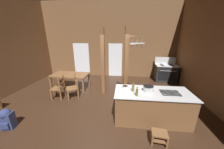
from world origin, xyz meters
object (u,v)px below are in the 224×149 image
(dining_table, at_px, (70,76))
(stockpot_on_counter, at_px, (148,89))
(stove_range, at_px, (165,73))
(mixing_bowl_on_counter, at_px, (125,87))
(kitchen_island, at_px, (151,106))
(step_stool, at_px, (159,137))
(ladderback_chair_near_window, at_px, (73,87))
(ladderback_chair_by_post, at_px, (59,88))
(backpack, at_px, (7,118))
(bottle_short_on_counter, at_px, (137,92))
(bottle_tall_on_counter, at_px, (133,88))

(dining_table, relative_size, stockpot_on_counter, 4.88)
(stove_range, distance_m, mixing_bowl_on_counter, 4.04)
(kitchen_island, relative_size, step_stool, 5.56)
(ladderback_chair_near_window, distance_m, ladderback_chair_by_post, 0.57)
(dining_table, relative_size, ladderback_chair_near_window, 1.83)
(backpack, height_order, bottle_short_on_counter, bottle_short_on_counter)
(bottle_tall_on_counter, bearing_deg, bottle_short_on_counter, -73.04)
(bottle_short_on_counter, bearing_deg, ladderback_chair_near_window, 150.85)
(bottle_tall_on_counter, relative_size, bottle_short_on_counter, 1.09)
(ladderback_chair_near_window, xyz_separation_m, bottle_short_on_counter, (2.40, -1.34, 0.57))
(bottle_short_on_counter, bearing_deg, ladderback_chair_by_post, 157.54)
(ladderback_chair_near_window, bearing_deg, stove_range, 28.76)
(dining_table, height_order, stockpot_on_counter, stockpot_on_counter)
(backpack, bearing_deg, bottle_tall_on_counter, 12.97)
(dining_table, relative_size, mixing_bowl_on_counter, 8.88)
(ladderback_chair_near_window, bearing_deg, bottle_short_on_counter, -29.15)
(step_stool, xyz_separation_m, backpack, (-4.00, 0.05, 0.14))
(kitchen_island, xyz_separation_m, stockpot_on_counter, (-0.13, 0.03, 0.54))
(stockpot_on_counter, bearing_deg, bottle_short_on_counter, -138.27)
(ladderback_chair_near_window, bearing_deg, ladderback_chair_by_post, -168.52)
(stockpot_on_counter, bearing_deg, ladderback_chair_near_window, 159.58)
(mixing_bowl_on_counter, bearing_deg, kitchen_island, -13.36)
(dining_table, xyz_separation_m, stockpot_on_counter, (3.25, -1.86, 0.35))
(ladderback_chair_by_post, bearing_deg, step_stool, -27.28)
(stove_range, height_order, stockpot_on_counter, stove_range)
(stockpot_on_counter, bearing_deg, mixing_bowl_on_counter, 166.63)
(dining_table, xyz_separation_m, mixing_bowl_on_counter, (2.59, -1.70, 0.30))
(dining_table, distance_m, stockpot_on_counter, 3.76)
(kitchen_island, relative_size, ladderback_chair_by_post, 2.28)
(mixing_bowl_on_counter, bearing_deg, step_stool, -51.59)
(step_stool, relative_size, mixing_bowl_on_counter, 1.99)
(mixing_bowl_on_counter, bearing_deg, bottle_tall_on_counter, -42.20)
(step_stool, bearing_deg, mixing_bowl_on_counter, 128.41)
(backpack, height_order, bottle_tall_on_counter, bottle_tall_on_counter)
(step_stool, relative_size, stockpot_on_counter, 1.09)
(stove_range, relative_size, ladderback_chair_by_post, 1.39)
(step_stool, bearing_deg, kitchen_island, 92.21)
(mixing_bowl_on_counter, xyz_separation_m, bottle_tall_on_counter, (0.23, -0.21, 0.08))
(stockpot_on_counter, height_order, mixing_bowl_on_counter, stockpot_on_counter)
(stove_range, xyz_separation_m, ladderback_chair_near_window, (-4.40, -2.42, -0.03))
(ladderback_chair_by_post, bearing_deg, stove_range, 27.00)
(ladderback_chair_near_window, relative_size, mixing_bowl_on_counter, 4.84)
(stove_range, xyz_separation_m, bottle_tall_on_counter, (-2.08, -3.49, 0.55))
(stockpot_on_counter, xyz_separation_m, bottle_tall_on_counter, (-0.43, -0.05, 0.03))
(stove_range, bearing_deg, ladderback_chair_near_window, -151.24)
(stockpot_on_counter, height_order, bottle_tall_on_counter, bottle_tall_on_counter)
(step_stool, bearing_deg, stockpot_on_counter, 100.43)
(dining_table, height_order, bottle_tall_on_counter, bottle_tall_on_counter)
(stove_range, height_order, mixing_bowl_on_counter, stove_range)
(step_stool, distance_m, dining_table, 4.41)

